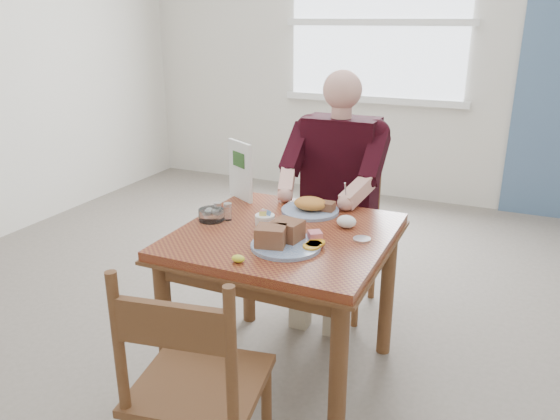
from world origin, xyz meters
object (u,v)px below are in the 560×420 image
at_px(near_plate, 284,238).
at_px(far_plate, 311,207).
at_px(chair_near, 195,389).
at_px(diner, 336,177).
at_px(chair_far, 339,228).
at_px(table, 285,254).

bearing_deg(near_plate, far_plate, 96.01).
bearing_deg(chair_near, diner, 90.86).
distance_m(chair_far, far_plate, 0.60).
relative_size(diner, far_plate, 4.93).
distance_m(diner, near_plate, 0.87).
xyz_separation_m(near_plate, far_plate, (-0.05, 0.44, -0.01)).
relative_size(chair_near, far_plate, 3.38).
bearing_deg(near_plate, chair_far, 93.87).
bearing_deg(table, chair_far, 90.00).
xyz_separation_m(chair_far, chair_near, (0.02, -1.59, 0.00)).
xyz_separation_m(table, diner, (0.00, 0.71, 0.17)).
distance_m(diner, far_plate, 0.43).
bearing_deg(chair_far, far_plate, -87.94).
height_order(chair_far, near_plate, chair_far).
height_order(diner, far_plate, diner).
relative_size(table, chair_far, 0.97).
bearing_deg(diner, far_plate, -87.51).
xyz_separation_m(table, chair_near, (0.02, -0.79, -0.16)).
height_order(chair_near, diner, diner).
height_order(chair_far, far_plate, chair_far).
height_order(chair_near, near_plate, chair_near).
distance_m(table, chair_near, 0.81).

